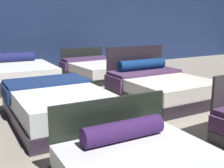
{
  "coord_description": "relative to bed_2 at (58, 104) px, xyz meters",
  "views": [
    {
      "loc": [
        -2.55,
        -3.99,
        1.6
      ],
      "look_at": [
        0.06,
        0.51,
        0.42
      ],
      "focal_mm": 44.97,
      "sensor_mm": 36.0,
      "label": 1
    }
  ],
  "objects": [
    {
      "name": "bed_3",
      "position": [
        2.23,
        0.14,
        0.0
      ],
      "size": [
        1.66,
        1.97,
        1.04
      ],
      "rotation": [
        0.0,
        0.0,
        -0.0
      ],
      "color": "black",
      "rests_on": "ground_plane"
    },
    {
      "name": "bed_2",
      "position": [
        0.0,
        0.0,
        0.0
      ],
      "size": [
        1.49,
        2.13,
        0.57
      ],
      "rotation": [
        0.0,
        0.0,
        -0.02
      ],
      "color": "#332635",
      "rests_on": "ground_plane"
    },
    {
      "name": "showroom_back_wall",
      "position": [
        1.12,
        4.81,
        1.48
      ],
      "size": [
        18.0,
        0.06,
        3.5
      ],
      "primitive_type": "cube",
      "color": "navy",
      "rests_on": "ground_plane"
    },
    {
      "name": "bed_4",
      "position": [
        0.01,
        2.84,
        0.01
      ],
      "size": [
        1.73,
        1.99,
        0.77
      ],
      "rotation": [
        0.0,
        0.0,
        -0.04
      ],
      "color": "brown",
      "rests_on": "ground_plane"
    },
    {
      "name": "ground_plane",
      "position": [
        1.12,
        -0.24,
        -0.28
      ],
      "size": [
        18.0,
        18.0,
        0.02
      ],
      "primitive_type": "cube",
      "color": "gray"
    },
    {
      "name": "bed_5",
      "position": [
        2.18,
        2.85,
        -0.04
      ],
      "size": [
        1.63,
        2.06,
        0.78
      ],
      "rotation": [
        0.0,
        0.0,
        0.05
      ],
      "color": "black",
      "rests_on": "ground_plane"
    }
  ]
}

